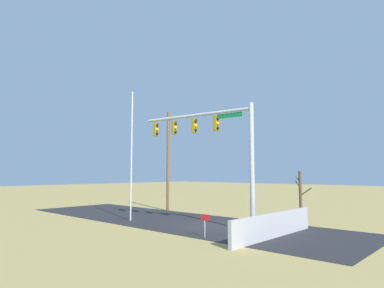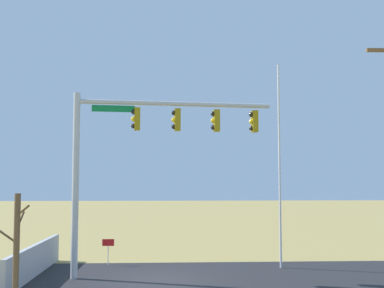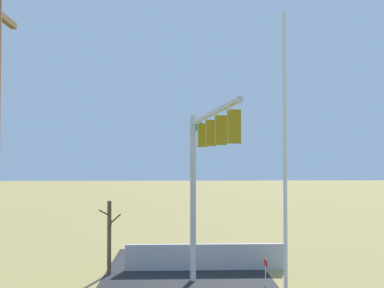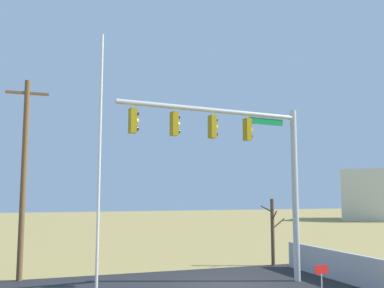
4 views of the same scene
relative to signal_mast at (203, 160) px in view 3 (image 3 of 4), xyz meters
The scene contains 6 objects.
sidewalk_corner 6.68m from the signal_mast, ahead, with size 6.00×6.00×0.01m, color #B7B5AD.
retaining_fence 6.62m from the signal_mast, ahead, with size 0.20×8.05×1.30m, color #A8A8AD.
signal_mast is the anchor object (origin of this frame).
flagpole 6.64m from the signal_mast, 164.99° to the right, with size 0.10×0.10×9.45m, color silver.
bare_tree 6.87m from the signal_mast, 49.26° to the left, with size 1.27×1.02×3.56m.
open_sign 5.73m from the signal_mast, 60.04° to the right, with size 0.56×0.04×1.22m.
Camera 3 is at (-16.08, 0.40, 5.78)m, focal length 39.19 mm.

